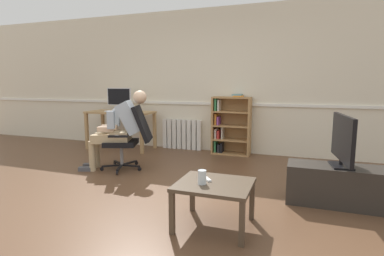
{
  "coord_description": "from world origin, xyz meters",
  "views": [
    {
      "loc": [
        1.54,
        -3.02,
        1.31
      ],
      "look_at": [
        0.15,
        0.85,
        0.7
      ],
      "focal_mm": 28.4,
      "sensor_mm": 36.0,
      "label": 1
    }
  ],
  "objects_px": {
    "computer_desk": "(120,117)",
    "tv_screen": "(343,140)",
    "computer_mouse": "(130,112)",
    "coffee_table": "(214,189)",
    "office_chair": "(131,135)",
    "radiator": "(182,134)",
    "spare_remote": "(207,179)",
    "bookshelf": "(230,125)",
    "tv_stand": "(339,186)",
    "person_seated": "(119,127)",
    "drinking_glass": "(202,177)",
    "keyboard": "(115,111)",
    "imac_monitor": "(119,98)"
  },
  "relations": [
    {
      "from": "keyboard",
      "to": "tv_screen",
      "type": "height_order",
      "value": "tv_screen"
    },
    {
      "from": "office_chair",
      "to": "coffee_table",
      "type": "distance_m",
      "value": 2.21
    },
    {
      "from": "bookshelf",
      "to": "person_seated",
      "type": "xyz_separation_m",
      "value": [
        -1.34,
        -1.57,
        0.11
      ]
    },
    {
      "from": "drinking_glass",
      "to": "spare_remote",
      "type": "height_order",
      "value": "drinking_glass"
    },
    {
      "from": "keyboard",
      "to": "spare_remote",
      "type": "xyz_separation_m",
      "value": [
        2.61,
        -2.42,
        -0.34
      ]
    },
    {
      "from": "coffee_table",
      "to": "drinking_glass",
      "type": "relative_size",
      "value": 5.3
    },
    {
      "from": "tv_stand",
      "to": "person_seated",
      "type": "bearing_deg",
      "value": 172.61
    },
    {
      "from": "person_seated",
      "to": "radiator",
      "type": "bearing_deg",
      "value": 148.75
    },
    {
      "from": "bookshelf",
      "to": "computer_mouse",
      "type": "bearing_deg",
      "value": -167.41
    },
    {
      "from": "person_seated",
      "to": "spare_remote",
      "type": "bearing_deg",
      "value": 34.84
    },
    {
      "from": "coffee_table",
      "to": "radiator",
      "type": "bearing_deg",
      "value": 116.69
    },
    {
      "from": "keyboard",
      "to": "office_chair",
      "type": "xyz_separation_m",
      "value": [
        1.0,
        -1.09,
        -0.24
      ]
    },
    {
      "from": "tv_screen",
      "to": "spare_remote",
      "type": "xyz_separation_m",
      "value": [
        -1.23,
        -0.89,
        -0.29
      ]
    },
    {
      "from": "keyboard",
      "to": "tv_screen",
      "type": "bearing_deg",
      "value": -21.73
    },
    {
      "from": "radiator",
      "to": "person_seated",
      "type": "distance_m",
      "value": 1.74
    },
    {
      "from": "tv_screen",
      "to": "computer_mouse",
      "type": "bearing_deg",
      "value": 59.0
    },
    {
      "from": "computer_desk",
      "to": "keyboard",
      "type": "xyz_separation_m",
      "value": [
        -0.03,
        -0.14,
        0.12
      ]
    },
    {
      "from": "keyboard",
      "to": "spare_remote",
      "type": "relative_size",
      "value": 2.74
    },
    {
      "from": "computer_mouse",
      "to": "tv_stand",
      "type": "relative_size",
      "value": 0.09
    },
    {
      "from": "drinking_glass",
      "to": "computer_desk",
      "type": "bearing_deg",
      "value": 133.84
    },
    {
      "from": "tv_stand",
      "to": "drinking_glass",
      "type": "relative_size",
      "value": 8.55
    },
    {
      "from": "spare_remote",
      "to": "office_chair",
      "type": "bearing_deg",
      "value": 102.27
    },
    {
      "from": "computer_mouse",
      "to": "tv_screen",
      "type": "bearing_deg",
      "value": -23.8
    },
    {
      "from": "imac_monitor",
      "to": "person_seated",
      "type": "relative_size",
      "value": 0.45
    },
    {
      "from": "imac_monitor",
      "to": "tv_screen",
      "type": "xyz_separation_m",
      "value": [
        3.88,
        -1.75,
        -0.31
      ]
    },
    {
      "from": "coffee_table",
      "to": "spare_remote",
      "type": "xyz_separation_m",
      "value": [
        -0.09,
        0.06,
        0.06
      ]
    },
    {
      "from": "computer_desk",
      "to": "radiator",
      "type": "distance_m",
      "value": 1.27
    },
    {
      "from": "computer_desk",
      "to": "keyboard",
      "type": "relative_size",
      "value": 3.2
    },
    {
      "from": "computer_desk",
      "to": "tv_screen",
      "type": "height_order",
      "value": "tv_screen"
    },
    {
      "from": "keyboard",
      "to": "drinking_glass",
      "type": "distance_m",
      "value": 3.65
    },
    {
      "from": "computer_mouse",
      "to": "tv_stand",
      "type": "xyz_separation_m",
      "value": [
        3.51,
        -1.55,
        -0.56
      ]
    },
    {
      "from": "tv_screen",
      "to": "person_seated",
      "type": "bearing_deg",
      "value": 75.42
    },
    {
      "from": "spare_remote",
      "to": "bookshelf",
      "type": "bearing_deg",
      "value": 60.41
    },
    {
      "from": "bookshelf",
      "to": "radiator",
      "type": "distance_m",
      "value": 1.02
    },
    {
      "from": "computer_mouse",
      "to": "drinking_glass",
      "type": "xyz_separation_m",
      "value": [
        2.28,
        -2.57,
        -0.29
      ]
    },
    {
      "from": "keyboard",
      "to": "coffee_table",
      "type": "distance_m",
      "value": 3.69
    },
    {
      "from": "computer_mouse",
      "to": "drinking_glass",
      "type": "bearing_deg",
      "value": -48.36
    },
    {
      "from": "coffee_table",
      "to": "bookshelf",
      "type": "bearing_deg",
      "value": 100.19
    },
    {
      "from": "tv_stand",
      "to": "computer_mouse",
      "type": "bearing_deg",
      "value": 156.19
    },
    {
      "from": "bookshelf",
      "to": "coffee_table",
      "type": "xyz_separation_m",
      "value": [
        0.52,
        -2.91,
        -0.17
      ]
    },
    {
      "from": "radiator",
      "to": "tv_screen",
      "type": "xyz_separation_m",
      "value": [
        2.65,
        -2.06,
        0.42
      ]
    },
    {
      "from": "coffee_table",
      "to": "office_chair",
      "type": "bearing_deg",
      "value": 140.73
    },
    {
      "from": "office_chair",
      "to": "computer_desk",
      "type": "bearing_deg",
      "value": -161.06
    },
    {
      "from": "radiator",
      "to": "person_seated",
      "type": "relative_size",
      "value": 0.68
    },
    {
      "from": "radiator",
      "to": "spare_remote",
      "type": "bearing_deg",
      "value": -64.23
    },
    {
      "from": "office_chair",
      "to": "spare_remote",
      "type": "height_order",
      "value": "office_chair"
    },
    {
      "from": "radiator",
      "to": "person_seated",
      "type": "bearing_deg",
      "value": -101.82
    },
    {
      "from": "office_chair",
      "to": "tv_screen",
      "type": "bearing_deg",
      "value": 61.68
    },
    {
      "from": "imac_monitor",
      "to": "office_chair",
      "type": "xyz_separation_m",
      "value": [
        1.04,
        -1.3,
        -0.5
      ]
    },
    {
      "from": "computer_mouse",
      "to": "tv_screen",
      "type": "distance_m",
      "value": 3.84
    }
  ]
}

